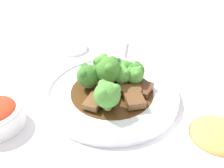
{
  "coord_description": "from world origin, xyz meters",
  "views": [
    {
      "loc": [
        0.01,
        -0.43,
        0.34
      ],
      "look_at": [
        0.0,
        0.0,
        0.03
      ],
      "focal_mm": 42.0,
      "sensor_mm": 36.0,
      "label": 1
    }
  ],
  "objects_px": {
    "side_bowl_appetizer": "(216,141)",
    "sauce_dish": "(72,47)",
    "broccoli_floret_1": "(114,65)",
    "broccoli_floret_6": "(107,94)",
    "beef_strip_3": "(143,90)",
    "broccoli_floret_4": "(135,75)",
    "beef_strip_4": "(127,90)",
    "broccoli_floret_2": "(122,75)",
    "broccoli_floret_3": "(88,75)",
    "serving_spoon": "(117,66)",
    "main_plate": "(112,93)",
    "beef_strip_1": "(94,101)",
    "beef_strip_2": "(134,99)",
    "broccoli_floret_8": "(136,70)",
    "broccoli_floret_7": "(108,69)",
    "beef_strip_0": "(107,94)",
    "broccoli_floret_5": "(103,64)",
    "broccoli_floret_0": "(125,68)"
  },
  "relations": [
    {
      "from": "broccoli_floret_6",
      "to": "side_bowl_appetizer",
      "type": "xyz_separation_m",
      "value": [
        0.18,
        -0.09,
        -0.03
      ]
    },
    {
      "from": "broccoli_floret_3",
      "to": "sauce_dish",
      "type": "distance_m",
      "value": 0.21
    },
    {
      "from": "broccoli_floret_3",
      "to": "broccoli_floret_8",
      "type": "height_order",
      "value": "broccoli_floret_3"
    },
    {
      "from": "broccoli_floret_2",
      "to": "broccoli_floret_7",
      "type": "bearing_deg",
      "value": -178.92
    },
    {
      "from": "beef_strip_2",
      "to": "broccoli_floret_3",
      "type": "distance_m",
      "value": 0.11
    },
    {
      "from": "beef_strip_3",
      "to": "broccoli_floret_8",
      "type": "bearing_deg",
      "value": 105.57
    },
    {
      "from": "beef_strip_3",
      "to": "broccoli_floret_2",
      "type": "xyz_separation_m",
      "value": [
        -0.04,
        0.02,
        0.02
      ]
    },
    {
      "from": "broccoli_floret_0",
      "to": "broccoli_floret_7",
      "type": "bearing_deg",
      "value": -138.42
    },
    {
      "from": "beef_strip_4",
      "to": "sauce_dish",
      "type": "bearing_deg",
      "value": 123.43
    },
    {
      "from": "broccoli_floret_7",
      "to": "broccoli_floret_8",
      "type": "distance_m",
      "value": 0.06
    },
    {
      "from": "beef_strip_0",
      "to": "broccoli_floret_5",
      "type": "xyz_separation_m",
      "value": [
        -0.01,
        0.08,
        0.02
      ]
    },
    {
      "from": "beef_strip_4",
      "to": "broccoli_floret_7",
      "type": "bearing_deg",
      "value": 146.41
    },
    {
      "from": "beef_strip_4",
      "to": "broccoli_floret_5",
      "type": "height_order",
      "value": "broccoli_floret_5"
    },
    {
      "from": "beef_strip_1",
      "to": "broccoli_floret_6",
      "type": "relative_size",
      "value": 0.97
    },
    {
      "from": "beef_strip_2",
      "to": "broccoli_floret_3",
      "type": "relative_size",
      "value": 1.1
    },
    {
      "from": "broccoli_floret_3",
      "to": "broccoli_floret_4",
      "type": "distance_m",
      "value": 0.1
    },
    {
      "from": "broccoli_floret_0",
      "to": "broccoli_floret_8",
      "type": "xyz_separation_m",
      "value": [
        0.02,
        -0.01,
        0.0
      ]
    },
    {
      "from": "broccoli_floret_7",
      "to": "broccoli_floret_6",
      "type": "bearing_deg",
      "value": -89.69
    },
    {
      "from": "serving_spoon",
      "to": "main_plate",
      "type": "bearing_deg",
      "value": -96.14
    },
    {
      "from": "beef_strip_4",
      "to": "broccoli_floret_2",
      "type": "bearing_deg",
      "value": 110.36
    },
    {
      "from": "beef_strip_2",
      "to": "broccoli_floret_8",
      "type": "xyz_separation_m",
      "value": [
        0.01,
        0.08,
        0.02
      ]
    },
    {
      "from": "beef_strip_3",
      "to": "broccoli_floret_6",
      "type": "distance_m",
      "value": 0.09
    },
    {
      "from": "beef_strip_1",
      "to": "broccoli_floret_2",
      "type": "xyz_separation_m",
      "value": [
        0.05,
        0.06,
        0.02
      ]
    },
    {
      "from": "broccoli_floret_4",
      "to": "broccoli_floret_8",
      "type": "xyz_separation_m",
      "value": [
        0.0,
        0.02,
        -0.0
      ]
    },
    {
      "from": "beef_strip_3",
      "to": "beef_strip_2",
      "type": "bearing_deg",
      "value": -120.47
    },
    {
      "from": "broccoli_floret_5",
      "to": "serving_spoon",
      "type": "distance_m",
      "value": 0.04
    },
    {
      "from": "beef_strip_2",
      "to": "broccoli_floret_4",
      "type": "relative_size",
      "value": 1.29
    },
    {
      "from": "main_plate",
      "to": "beef_strip_1",
      "type": "relative_size",
      "value": 5.04
    },
    {
      "from": "main_plate",
      "to": "sauce_dish",
      "type": "distance_m",
      "value": 0.24
    },
    {
      "from": "serving_spoon",
      "to": "beef_strip_4",
      "type": "bearing_deg",
      "value": -77.0
    },
    {
      "from": "beef_strip_4",
      "to": "broccoli_floret_7",
      "type": "height_order",
      "value": "broccoli_floret_7"
    },
    {
      "from": "broccoli_floret_2",
      "to": "beef_strip_1",
      "type": "bearing_deg",
      "value": -131.19
    },
    {
      "from": "beef_strip_1",
      "to": "broccoli_floret_0",
      "type": "bearing_deg",
      "value": 56.72
    },
    {
      "from": "beef_strip_0",
      "to": "beef_strip_2",
      "type": "xyz_separation_m",
      "value": [
        0.05,
        -0.01,
        0.0
      ]
    },
    {
      "from": "broccoli_floret_4",
      "to": "broccoli_floret_6",
      "type": "bearing_deg",
      "value": -126.05
    },
    {
      "from": "main_plate",
      "to": "broccoli_floret_4",
      "type": "distance_m",
      "value": 0.06
    },
    {
      "from": "broccoli_floret_1",
      "to": "broccoli_floret_6",
      "type": "height_order",
      "value": "broccoli_floret_6"
    },
    {
      "from": "beef_strip_1",
      "to": "broccoli_floret_3",
      "type": "height_order",
      "value": "broccoli_floret_3"
    },
    {
      "from": "broccoli_floret_0",
      "to": "broccoli_floret_6",
      "type": "distance_m",
      "value": 0.11
    },
    {
      "from": "beef_strip_1",
      "to": "broccoli_floret_8",
      "type": "height_order",
      "value": "broccoli_floret_8"
    },
    {
      "from": "broccoli_floret_2",
      "to": "sauce_dish",
      "type": "bearing_deg",
      "value": 124.99
    },
    {
      "from": "broccoli_floret_2",
      "to": "beef_strip_3",
      "type": "bearing_deg",
      "value": -28.37
    },
    {
      "from": "broccoli_floret_6",
      "to": "side_bowl_appetizer",
      "type": "height_order",
      "value": "broccoli_floret_6"
    },
    {
      "from": "side_bowl_appetizer",
      "to": "sauce_dish",
      "type": "bearing_deg",
      "value": 128.64
    },
    {
      "from": "broccoli_floret_8",
      "to": "side_bowl_appetizer",
      "type": "bearing_deg",
      "value": -56.95
    },
    {
      "from": "broccoli_floret_7",
      "to": "side_bowl_appetizer",
      "type": "bearing_deg",
      "value": -42.24
    },
    {
      "from": "broccoli_floret_5",
      "to": "broccoli_floret_0",
      "type": "bearing_deg",
      "value": -10.26
    },
    {
      "from": "beef_strip_4",
      "to": "broccoli_floret_1",
      "type": "height_order",
      "value": "broccoli_floret_1"
    },
    {
      "from": "broccoli_floret_6",
      "to": "beef_strip_4",
      "type": "bearing_deg",
      "value": 52.27
    },
    {
      "from": "beef_strip_1",
      "to": "beef_strip_4",
      "type": "height_order",
      "value": "beef_strip_4"
    }
  ]
}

